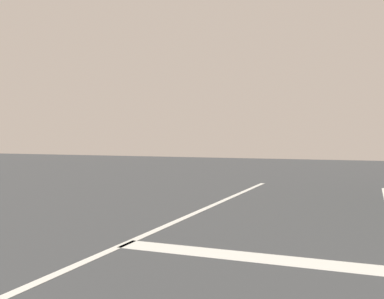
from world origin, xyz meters
name	(u,v)px	position (x,y,z in m)	size (l,w,h in m)	color
lane_line_center	(0,299)	(0.10, 6.00, 0.00)	(0.12, 20.00, 0.01)	silver
stop_bar	(255,257)	(1.81, 8.09, 0.00)	(3.43, 0.40, 0.01)	silver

